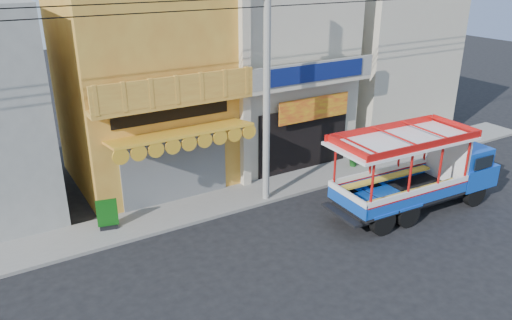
% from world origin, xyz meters
% --- Properties ---
extents(ground, '(90.00, 90.00, 0.00)m').
position_xyz_m(ground, '(0.00, 0.00, 0.00)').
color(ground, black).
rests_on(ground, ground).
extents(sidewalk, '(30.00, 2.00, 0.12)m').
position_xyz_m(sidewalk, '(0.00, 4.00, 0.06)').
color(sidewalk, slate).
rests_on(sidewalk, ground).
extents(shophouse_left, '(6.00, 7.50, 8.24)m').
position_xyz_m(shophouse_left, '(-4.00, 7.96, 4.11)').
color(shophouse_left, '#C07D2A').
rests_on(shophouse_left, ground).
extents(shophouse_right, '(6.00, 6.75, 8.24)m').
position_xyz_m(shophouse_right, '(2.00, 7.96, 4.11)').
color(shophouse_right, beige).
rests_on(shophouse_right, ground).
extents(party_pilaster, '(0.35, 0.30, 8.00)m').
position_xyz_m(party_pilaster, '(-1.00, 4.85, 4.00)').
color(party_pilaster, beige).
rests_on(party_pilaster, ground).
extents(filler_building_right, '(6.00, 6.00, 7.60)m').
position_xyz_m(filler_building_right, '(9.00, 8.00, 3.80)').
color(filler_building_right, beige).
rests_on(filler_building_right, ground).
extents(utility_pole, '(28.00, 0.26, 9.00)m').
position_xyz_m(utility_pole, '(-0.85, 3.30, 5.03)').
color(utility_pole, gray).
rests_on(utility_pole, ground).
extents(songthaew_truck, '(6.93, 2.58, 3.19)m').
position_xyz_m(songthaew_truck, '(3.81, -0.18, 1.54)').
color(songthaew_truck, black).
rests_on(songthaew_truck, ground).
extents(green_sign, '(0.71, 0.45, 1.08)m').
position_xyz_m(green_sign, '(-6.91, 4.13, 0.58)').
color(green_sign, black).
rests_on(green_sign, sidewalk).
extents(potted_plant_b, '(0.67, 0.66, 0.95)m').
position_xyz_m(potted_plant_b, '(4.05, 4.04, 0.59)').
color(potted_plant_b, '#1B611E').
rests_on(potted_plant_b, sidewalk).
extents(potted_plant_c, '(0.62, 0.62, 1.00)m').
position_xyz_m(potted_plant_c, '(4.67, 3.83, 0.62)').
color(potted_plant_c, '#1B611E').
rests_on(potted_plant_c, sidewalk).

